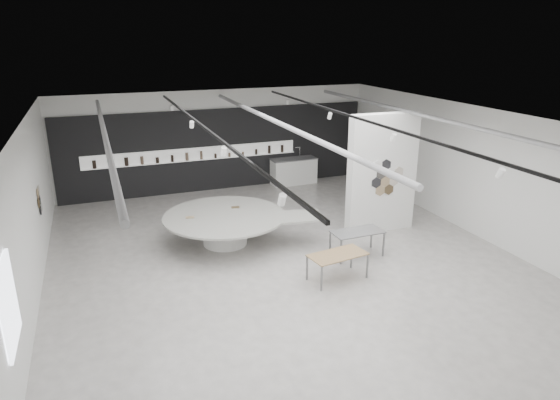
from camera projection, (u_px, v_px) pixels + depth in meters
name	position (u px, v px, depth m)	size (l,w,h in m)	color
room	(282.00, 187.00, 12.70)	(12.02, 14.02, 3.82)	#B9B4AF
back_wall_display	(217.00, 150.00, 19.02)	(11.80, 0.27, 3.10)	black
partition_column	(382.00, 174.00, 14.88)	(2.20, 0.38, 3.60)	white
display_island	(227.00, 225.00, 14.25)	(4.66, 3.97, 0.89)	white
sample_table_wood	(338.00, 256.00, 12.17)	(1.52, 0.92, 0.67)	#9C7A50
sample_table_stone	(357.00, 233.00, 13.45)	(1.41, 0.73, 0.71)	slate
kitchen_counter	(294.00, 171.00, 19.99)	(1.86, 0.77, 1.45)	white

